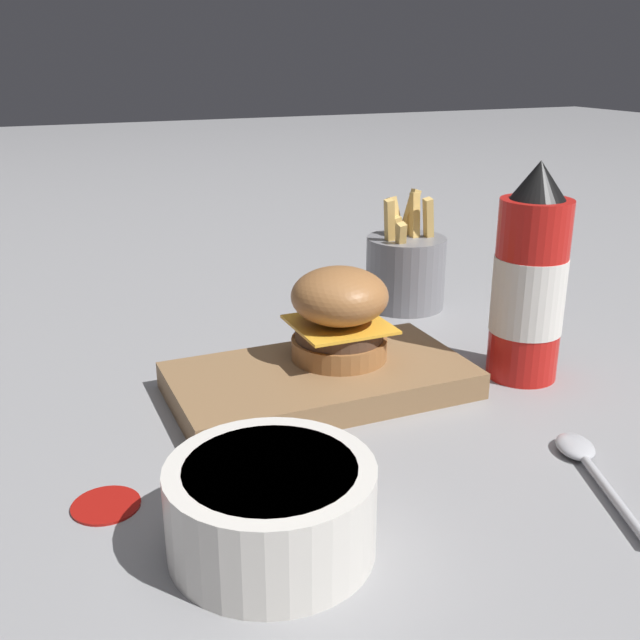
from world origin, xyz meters
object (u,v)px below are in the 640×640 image
fries_basket (405,270)px  spoon (584,459)px  side_bowl (271,506)px  ketchup_bottle (529,284)px  burger (339,313)px  serving_board (320,380)px

fries_basket → spoon: size_ratio=0.99×
side_bowl → spoon: bearing=-179.8°
ketchup_bottle → burger: bearing=-18.7°
fries_basket → side_bowl: (0.33, 0.41, -0.02)m
burger → ketchup_bottle: ketchup_bottle is taller
ketchup_bottle → spoon: ketchup_bottle is taller
ketchup_bottle → spoon: bearing=68.8°
side_bowl → spoon: (-0.27, -0.00, -0.03)m
burger → side_bowl: size_ratio=0.68×
burger → side_bowl: (0.16, 0.23, -0.04)m
burger → side_bowl: bearing=55.9°
side_bowl → fries_basket: bearing=-129.0°
serving_board → spoon: (-0.14, 0.21, -0.01)m
side_bowl → serving_board: bearing=-120.9°
burger → fries_basket: fries_basket is taller
burger → side_bowl: burger is taller
burger → fries_basket: bearing=-134.4°
ketchup_bottle → fries_basket: 0.25m
serving_board → fries_basket: (-0.21, -0.20, 0.04)m
fries_basket → side_bowl: size_ratio=1.07×
serving_board → ketchup_bottle: 0.23m
spoon → ketchup_bottle: bearing=-1.1°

